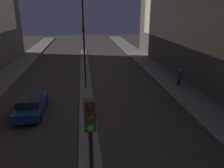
# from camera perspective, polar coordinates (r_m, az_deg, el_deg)

# --- Properties ---
(median_strip) EXTENTS (1.16, 38.77, 0.12)m
(median_strip) POSITION_cam_1_polar(r_m,az_deg,el_deg) (23.26, -6.92, 0.58)
(median_strip) COLOR #66605B
(median_strip) RESTS_ON ground
(traffic_light_near) EXTENTS (0.32, 0.42, 4.87)m
(traffic_light_near) POSITION_cam_1_polar(r_m,az_deg,el_deg) (6.52, -5.56, -14.98)
(traffic_light_near) COLOR black
(traffic_light_near) RESTS_ON median_strip
(traffic_light_mid) EXTENTS (0.32, 0.42, 4.87)m
(traffic_light_mid) POSITION_cam_1_polar(r_m,az_deg,el_deg) (33.64, -7.51, 12.53)
(traffic_light_mid) COLOR black
(traffic_light_mid) RESTS_ON median_strip
(street_lamp) EXTENTS (0.44, 0.44, 9.02)m
(street_lamp) POSITION_cam_1_polar(r_m,az_deg,el_deg) (20.20, -7.47, 14.19)
(street_lamp) COLOR black
(street_lamp) RESTS_ON median_strip
(car_left_lane) EXTENTS (1.77, 4.57, 1.43)m
(car_left_lane) POSITION_cam_1_polar(r_m,az_deg,el_deg) (17.04, -20.27, -5.07)
(car_left_lane) COLOR navy
(car_left_lane) RESTS_ON ground
(pedestrian_on_right_sidewalk) EXTENTS (0.36, 0.36, 1.66)m
(pedestrian_on_right_sidewalk) POSITION_cam_1_polar(r_m,az_deg,el_deg) (22.45, 17.20, 1.80)
(pedestrian_on_right_sidewalk) COLOR black
(pedestrian_on_right_sidewalk) RESTS_ON sidewalk_right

